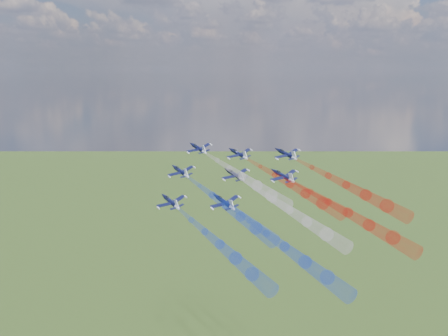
% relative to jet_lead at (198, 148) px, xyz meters
% --- Properties ---
extents(jet_lead, '(13.42, 13.38, 6.67)m').
position_rel_jet_lead_xyz_m(jet_lead, '(0.00, 0.00, 0.00)').
color(jet_lead, black).
extents(trail_lead, '(32.21, 28.20, 11.63)m').
position_rel_jet_lead_xyz_m(trail_lead, '(18.44, -15.19, -4.61)').
color(trail_lead, white).
extents(jet_inner_left, '(13.42, 13.38, 6.67)m').
position_rel_jet_lead_xyz_m(jet_inner_left, '(-0.27, -13.50, -4.68)').
color(jet_inner_left, black).
extents(trail_inner_left, '(32.21, 28.20, 11.63)m').
position_rel_jet_lead_xyz_m(trail_inner_left, '(18.17, -28.69, -9.29)').
color(trail_inner_left, blue).
extents(jet_inner_right, '(13.42, 13.38, 6.67)m').
position_rel_jet_lead_xyz_m(jet_inner_right, '(12.87, -0.15, -1.04)').
color(jet_inner_right, black).
extents(trail_inner_right, '(32.21, 28.20, 11.63)m').
position_rel_jet_lead_xyz_m(trail_inner_right, '(31.31, -15.34, -5.64)').
color(trail_inner_right, red).
extents(jet_outer_left, '(13.42, 13.38, 6.67)m').
position_rel_jet_lead_xyz_m(jet_outer_left, '(2.46, -26.69, -10.07)').
color(jet_outer_left, black).
extents(trail_outer_left, '(32.21, 28.20, 11.63)m').
position_rel_jet_lead_xyz_m(trail_outer_left, '(20.89, -41.89, -14.68)').
color(trail_outer_left, blue).
extents(jet_center_third, '(13.42, 13.38, 6.67)m').
position_rel_jet_lead_xyz_m(jet_center_third, '(15.26, -12.01, -4.88)').
color(jet_center_third, black).
extents(trail_center_third, '(32.21, 28.20, 11.63)m').
position_rel_jet_lead_xyz_m(trail_center_third, '(33.69, -27.21, -9.49)').
color(trail_center_third, white).
extents(jet_outer_right, '(13.42, 13.38, 6.67)m').
position_rel_jet_lead_xyz_m(jet_outer_right, '(27.38, -0.76, -0.28)').
color(jet_outer_right, black).
extents(trail_outer_right, '(32.21, 28.20, 11.63)m').
position_rel_jet_lead_xyz_m(trail_outer_right, '(45.82, -15.96, -4.89)').
color(trail_outer_right, red).
extents(jet_rear_left, '(13.42, 13.38, 6.67)m').
position_rel_jet_lead_xyz_m(jet_rear_left, '(17.32, -27.46, -8.77)').
color(jet_rear_left, black).
extents(trail_rear_left, '(32.21, 28.20, 11.63)m').
position_rel_jet_lead_xyz_m(trail_rear_left, '(35.76, -42.66, -13.38)').
color(trail_rear_left, blue).
extents(jet_rear_right, '(13.42, 13.38, 6.67)m').
position_rel_jet_lead_xyz_m(jet_rear_right, '(29.02, -12.86, -4.20)').
color(jet_rear_right, black).
extents(trail_rear_right, '(32.21, 28.20, 11.63)m').
position_rel_jet_lead_xyz_m(trail_rear_right, '(47.45, -28.06, -8.80)').
color(trail_rear_right, red).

